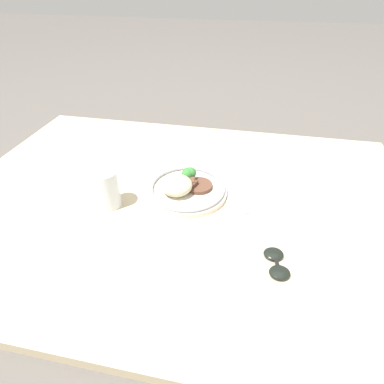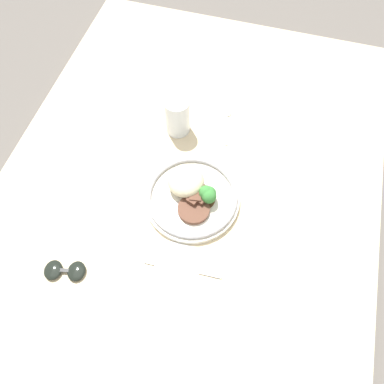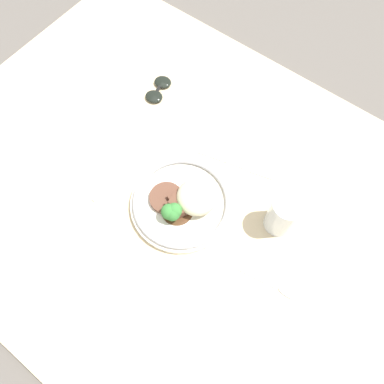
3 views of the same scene
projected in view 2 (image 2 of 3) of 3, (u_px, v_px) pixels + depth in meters
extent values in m
plane|color=#5B5651|center=(185.00, 199.00, 1.00)|extent=(8.00, 8.00, 0.00)
cube|color=beige|center=(185.00, 196.00, 0.98)|extent=(1.39, 0.99, 0.03)
cube|color=white|center=(177.00, 269.00, 0.87)|extent=(0.13, 0.11, 0.00)
cylinder|color=silver|center=(192.00, 199.00, 0.95)|extent=(0.24, 0.24, 0.02)
torus|color=#B2B2B7|center=(192.00, 196.00, 0.94)|extent=(0.23, 0.23, 0.01)
ellipsoid|color=beige|center=(187.00, 181.00, 0.94)|extent=(0.09, 0.09, 0.05)
cylinder|color=brown|center=(194.00, 209.00, 0.92)|extent=(0.08, 0.08, 0.01)
cylinder|color=#51331E|center=(201.00, 197.00, 0.94)|extent=(0.08, 0.08, 0.00)
cube|color=brown|center=(193.00, 200.00, 0.93)|extent=(0.03, 0.03, 0.03)
cube|color=brown|center=(195.00, 198.00, 0.93)|extent=(0.03, 0.03, 0.03)
cube|color=brown|center=(201.00, 193.00, 0.93)|extent=(0.04, 0.04, 0.03)
cube|color=brown|center=(195.00, 189.00, 0.95)|extent=(0.03, 0.03, 0.02)
cube|color=brown|center=(201.00, 200.00, 0.93)|extent=(0.03, 0.03, 0.02)
cylinder|color=#669E51|center=(209.00, 197.00, 0.94)|extent=(0.01, 0.01, 0.01)
sphere|color=#387F38|center=(209.00, 193.00, 0.92)|extent=(0.04, 0.04, 0.04)
cylinder|color=#669E51|center=(206.00, 197.00, 0.94)|extent=(0.01, 0.01, 0.02)
sphere|color=#387F38|center=(206.00, 192.00, 0.92)|extent=(0.04, 0.04, 0.04)
cylinder|color=#669E51|center=(209.00, 200.00, 0.93)|extent=(0.01, 0.01, 0.02)
sphere|color=#387F38|center=(209.00, 196.00, 0.91)|extent=(0.04, 0.04, 0.04)
cylinder|color=#F4AD19|center=(178.00, 121.00, 1.04)|extent=(0.06, 0.06, 0.07)
cylinder|color=silver|center=(177.00, 116.00, 1.02)|extent=(0.07, 0.07, 0.11)
cube|color=silver|center=(198.00, 272.00, 0.87)|extent=(0.01, 0.11, 0.00)
cube|color=silver|center=(159.00, 263.00, 0.88)|extent=(0.02, 0.07, 0.00)
cube|color=silver|center=(134.00, 184.00, 0.98)|extent=(0.12, 0.04, 0.00)
cube|color=silver|center=(137.00, 151.00, 1.03)|extent=(0.09, 0.04, 0.00)
cube|color=silver|center=(227.00, 131.00, 1.06)|extent=(0.10, 0.02, 0.00)
ellipsoid|color=silver|center=(229.00, 110.00, 1.10)|extent=(0.05, 0.03, 0.01)
ellipsoid|color=black|center=(76.00, 271.00, 0.86)|extent=(0.06, 0.05, 0.01)
ellipsoid|color=black|center=(53.00, 270.00, 0.86)|extent=(0.06, 0.05, 0.01)
cube|color=black|center=(64.00, 270.00, 0.86)|extent=(0.01, 0.02, 0.00)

